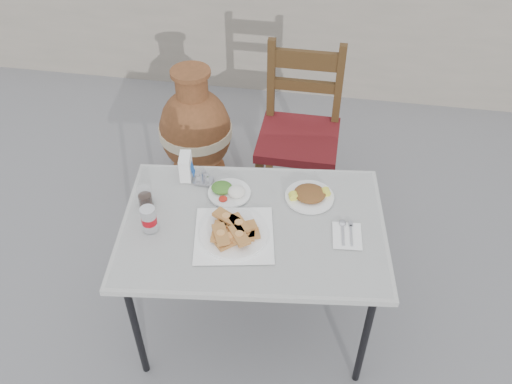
% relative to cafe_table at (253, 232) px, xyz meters
% --- Properties ---
extents(ground, '(80.00, 80.00, 0.00)m').
position_rel_cafe_table_xyz_m(ground, '(-0.01, -0.11, -0.66)').
color(ground, '#5F5F61').
rests_on(ground, ground).
extents(cafe_table, '(1.26, 0.93, 0.71)m').
position_rel_cafe_table_xyz_m(cafe_table, '(0.00, 0.00, 0.00)').
color(cafe_table, black).
rests_on(cafe_table, ground).
extents(pide_plate, '(0.39, 0.39, 0.07)m').
position_rel_cafe_table_xyz_m(pide_plate, '(-0.07, -0.08, 0.08)').
color(pide_plate, white).
rests_on(pide_plate, cafe_table).
extents(salad_rice_plate, '(0.20, 0.20, 0.05)m').
position_rel_cafe_table_xyz_m(salad_rice_plate, '(-0.15, 0.18, 0.07)').
color(salad_rice_plate, white).
rests_on(salad_rice_plate, cafe_table).
extents(salad_chopped_plate, '(0.23, 0.23, 0.05)m').
position_rel_cafe_table_xyz_m(salad_chopped_plate, '(0.23, 0.21, 0.07)').
color(salad_chopped_plate, white).
rests_on(salad_chopped_plate, cafe_table).
extents(soda_can, '(0.07, 0.07, 0.12)m').
position_rel_cafe_table_xyz_m(soda_can, '(-0.44, -0.11, 0.11)').
color(soda_can, silver).
rests_on(soda_can, cafe_table).
extents(cola_glass, '(0.07, 0.07, 0.10)m').
position_rel_cafe_table_xyz_m(cola_glass, '(-0.50, 0.04, 0.09)').
color(cola_glass, white).
rests_on(cola_glass, cafe_table).
extents(napkin_holder, '(0.08, 0.11, 0.13)m').
position_rel_cafe_table_xyz_m(napkin_holder, '(-0.37, 0.26, 0.11)').
color(napkin_holder, white).
rests_on(napkin_holder, cafe_table).
extents(condiment_caddy, '(0.09, 0.07, 0.06)m').
position_rel_cafe_table_xyz_m(condiment_caddy, '(-0.28, 0.24, 0.07)').
color(condiment_caddy, '#B5B4BB').
rests_on(condiment_caddy, cafe_table).
extents(cutlery_napkin, '(0.14, 0.18, 0.01)m').
position_rel_cafe_table_xyz_m(cutlery_napkin, '(0.41, 0.01, 0.05)').
color(cutlery_napkin, white).
rests_on(cutlery_napkin, cafe_table).
extents(chair, '(0.47, 0.47, 1.04)m').
position_rel_cafe_table_xyz_m(chair, '(0.11, 0.96, -0.12)').
color(chair, '#39230F').
rests_on(chair, ground).
extents(terracotta_urn, '(0.47, 0.47, 0.82)m').
position_rel_cafe_table_xyz_m(terracotta_urn, '(-0.56, 1.08, -0.28)').
color(terracotta_urn, brown).
rests_on(terracotta_urn, ground).
extents(back_wall, '(6.00, 0.25, 1.20)m').
position_rel_cafe_table_xyz_m(back_wall, '(-0.01, 2.39, -0.06)').
color(back_wall, gray).
rests_on(back_wall, ground).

